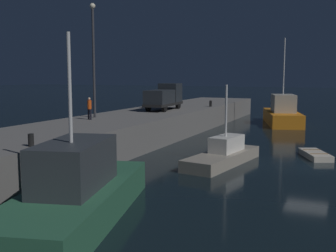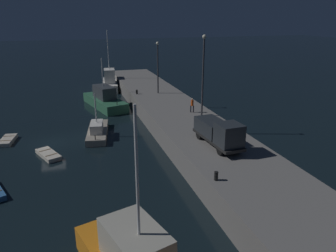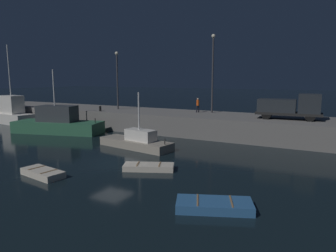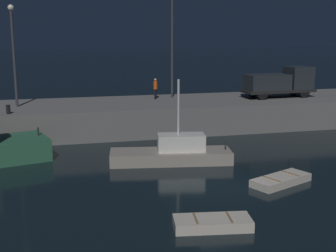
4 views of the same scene
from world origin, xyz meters
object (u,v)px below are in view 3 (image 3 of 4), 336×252
at_px(dockworker, 198,104).
at_px(rowboat_white_mid, 149,167).
at_px(fishing_boat_white, 58,123).
at_px(fishing_boat_orange, 10,114).
at_px(dinghy_red_small, 214,205).
at_px(fishing_boat_blue, 137,142).
at_px(utility_truck, 290,106).
at_px(bollard_west, 100,109).
at_px(lamp_post_east, 213,68).
at_px(lamp_post_west, 117,76).
at_px(dinghy_orange_near, 43,173).

bearing_deg(dockworker, rowboat_white_mid, -79.13).
height_order(fishing_boat_white, fishing_boat_orange, fishing_boat_orange).
height_order(dinghy_red_small, dockworker, dockworker).
bearing_deg(rowboat_white_mid, fishing_boat_blue, 130.52).
height_order(utility_truck, dockworker, utility_truck).
bearing_deg(dockworker, fishing_boat_white, -147.56).
relative_size(utility_truck, dockworker, 3.68).
distance_m(fishing_boat_white, bollard_west, 5.27).
distance_m(lamp_post_east, dockworker, 4.49).
xyz_separation_m(dinghy_red_small, lamp_post_west, (-19.92, 18.93, 6.30)).
height_order(dinghy_red_small, lamp_post_west, lamp_post_west).
xyz_separation_m(dinghy_red_small, bollard_west, (-20.29, 15.85, 2.29)).
relative_size(rowboat_white_mid, lamp_post_west, 0.50).
distance_m(fishing_boat_blue, utility_truck, 15.23).
height_order(fishing_boat_white, dinghy_red_small, fishing_boat_white).
relative_size(fishing_boat_white, utility_truck, 1.71).
xyz_separation_m(fishing_boat_blue, lamp_post_west, (-9.41, 9.76, 5.93)).
height_order(fishing_boat_blue, utility_truck, fishing_boat_blue).
relative_size(fishing_boat_blue, lamp_post_west, 1.01).
relative_size(lamp_post_west, dockworker, 4.34).
distance_m(fishing_boat_white, dinghy_orange_near, 16.48).
bearing_deg(lamp_post_east, dockworker, -159.76).
relative_size(fishing_boat_blue, fishing_boat_orange, 0.70).
height_order(rowboat_white_mid, dinghy_red_small, dinghy_red_small).
bearing_deg(fishing_boat_blue, utility_truck, 38.89).
height_order(rowboat_white_mid, utility_truck, utility_truck).
height_order(dinghy_orange_near, rowboat_white_mid, dinghy_orange_near).
relative_size(rowboat_white_mid, lamp_post_east, 0.41).
bearing_deg(utility_truck, fishing_boat_orange, -172.40).
bearing_deg(fishing_boat_blue, fishing_boat_orange, 169.20).
relative_size(dinghy_red_small, dockworker, 2.32).
height_order(fishing_boat_white, rowboat_white_mid, fishing_boat_white).
distance_m(fishing_boat_white, dinghy_red_small, 25.54).
xyz_separation_m(fishing_boat_white, rowboat_white_mid, (16.71, -7.44, -0.88)).
bearing_deg(lamp_post_east, fishing_boat_white, -148.68).
bearing_deg(lamp_post_west, utility_truck, -1.01).
height_order(fishing_boat_blue, lamp_post_east, lamp_post_east).
xyz_separation_m(rowboat_white_mid, utility_truck, (7.24, 14.54, 3.28)).
bearing_deg(rowboat_white_mid, utility_truck, 63.54).
distance_m(fishing_boat_blue, dinghy_red_small, 13.95).
xyz_separation_m(lamp_post_west, dockworker, (10.73, 1.18, -3.36)).
bearing_deg(fishing_boat_orange, dockworker, 13.95).
bearing_deg(dockworker, fishing_boat_orange, -166.05).
bearing_deg(fishing_boat_blue, rowboat_white_mid, -49.48).
relative_size(fishing_boat_blue, utility_truck, 1.20).
height_order(fishing_boat_white, bollard_west, fishing_boat_white).
distance_m(dinghy_orange_near, bollard_west, 18.65).
relative_size(dinghy_orange_near, dinghy_red_small, 0.83).
bearing_deg(fishing_boat_orange, lamp_post_west, 19.25).
height_order(dinghy_orange_near, utility_truck, utility_truck).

